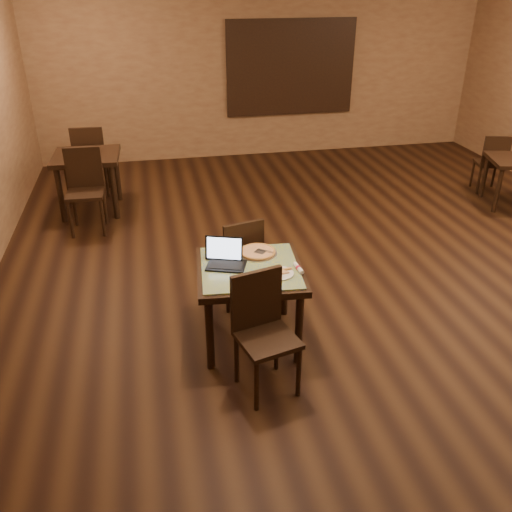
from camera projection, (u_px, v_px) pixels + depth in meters
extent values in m
plane|color=black|center=(359.00, 282.00, 6.00)|extent=(10.00, 10.00, 0.00)
cube|color=#93714A|center=(263.00, 71.00, 9.65)|extent=(8.00, 0.02, 3.00)
cube|color=#26598E|center=(291.00, 68.00, 9.69)|extent=(2.20, 0.04, 1.50)
cube|color=black|center=(291.00, 68.00, 9.67)|extent=(2.34, 0.02, 1.64)
cylinder|color=black|center=(210.00, 334.00, 4.54)|extent=(0.07, 0.07, 0.71)
cylinder|color=black|center=(207.00, 287.00, 5.21)|extent=(0.07, 0.07, 0.71)
cylinder|color=black|center=(299.00, 328.00, 4.61)|extent=(0.07, 0.07, 0.71)
cylinder|color=black|center=(285.00, 283.00, 5.28)|extent=(0.07, 0.07, 0.71)
cube|color=black|center=(250.00, 271.00, 4.74)|extent=(1.00, 1.00, 0.06)
cube|color=#184DA1|center=(250.00, 268.00, 4.73)|extent=(0.91, 0.91, 0.02)
cylinder|color=black|center=(257.00, 386.00, 4.14)|extent=(0.04, 0.04, 0.47)
cylinder|color=black|center=(237.00, 359.00, 4.43)|extent=(0.04, 0.04, 0.47)
cylinder|color=black|center=(299.00, 372.00, 4.28)|extent=(0.04, 0.04, 0.47)
cylinder|color=black|center=(277.00, 346.00, 4.58)|extent=(0.04, 0.04, 0.47)
cube|color=black|center=(267.00, 340.00, 4.24)|extent=(0.53, 0.53, 0.04)
cube|color=black|center=(256.00, 299.00, 4.27)|extent=(0.43, 0.15, 0.50)
cylinder|color=black|center=(245.00, 270.00, 5.79)|extent=(0.04, 0.04, 0.44)
cylinder|color=black|center=(260.00, 285.00, 5.51)|extent=(0.04, 0.04, 0.44)
cylinder|color=black|center=(215.00, 277.00, 5.65)|extent=(0.04, 0.04, 0.44)
cylinder|color=black|center=(228.00, 293.00, 5.37)|extent=(0.04, 0.04, 0.44)
cube|color=black|center=(237.00, 260.00, 5.47)|extent=(0.50, 0.50, 0.04)
cube|color=black|center=(244.00, 245.00, 5.20)|extent=(0.41, 0.14, 0.47)
cube|color=black|center=(226.00, 266.00, 4.73)|extent=(0.39, 0.33, 0.02)
cube|color=black|center=(224.00, 248.00, 4.78)|extent=(0.33, 0.16, 0.22)
cube|color=#C9DCFF|center=(224.00, 248.00, 4.77)|extent=(0.30, 0.14, 0.19)
cylinder|color=white|center=(279.00, 273.00, 4.60)|extent=(0.25, 0.25, 0.01)
cylinder|color=silver|center=(258.00, 253.00, 4.95)|extent=(0.36, 0.36, 0.01)
cylinder|color=beige|center=(258.00, 252.00, 4.95)|extent=(0.32, 0.32, 0.02)
torus|color=#BF803D|center=(258.00, 251.00, 4.94)|extent=(0.33, 0.33, 0.02)
cube|color=silver|center=(260.00, 251.00, 4.93)|extent=(0.23, 0.21, 0.01)
cylinder|color=white|center=(298.00, 268.00, 4.66)|extent=(0.05, 0.17, 0.04)
cylinder|color=#B41635|center=(298.00, 268.00, 4.66)|extent=(0.04, 0.03, 0.04)
cylinder|color=black|center=(498.00, 190.00, 7.63)|extent=(0.07, 0.07, 0.67)
cylinder|color=black|center=(485.00, 176.00, 8.16)|extent=(0.07, 0.07, 0.67)
cylinder|color=black|center=(494.00, 174.00, 8.60)|extent=(0.04, 0.04, 0.42)
cylinder|color=black|center=(501.00, 181.00, 8.30)|extent=(0.04, 0.04, 0.42)
cylinder|color=black|center=(472.00, 174.00, 8.62)|extent=(0.04, 0.04, 0.42)
cylinder|color=black|center=(479.00, 181.00, 8.32)|extent=(0.04, 0.04, 0.42)
cube|color=black|center=(489.00, 163.00, 8.36)|extent=(0.48, 0.48, 0.04)
cube|color=black|center=(496.00, 151.00, 8.09)|extent=(0.39, 0.14, 0.45)
cylinder|color=black|center=(60.00, 195.00, 7.30)|extent=(0.08, 0.08, 0.79)
cylinder|color=black|center=(68.00, 178.00, 7.92)|extent=(0.08, 0.08, 0.79)
cylinder|color=black|center=(114.00, 192.00, 7.40)|extent=(0.08, 0.08, 0.79)
cylinder|color=black|center=(117.00, 175.00, 8.02)|extent=(0.08, 0.08, 0.79)
cube|color=black|center=(86.00, 157.00, 7.47)|extent=(0.92, 0.92, 0.07)
cylinder|color=black|center=(71.00, 220.00, 6.90)|extent=(0.04, 0.04, 0.50)
cylinder|color=black|center=(74.00, 208.00, 7.24)|extent=(0.04, 0.04, 0.50)
cylinder|color=black|center=(103.00, 218.00, 6.96)|extent=(0.04, 0.04, 0.50)
cylinder|color=black|center=(105.00, 206.00, 7.30)|extent=(0.04, 0.04, 0.50)
cube|color=black|center=(85.00, 194.00, 6.97)|extent=(0.48, 0.48, 0.04)
cube|color=black|center=(84.00, 167.00, 7.03)|extent=(0.47, 0.06, 0.53)
cylinder|color=black|center=(108.00, 173.00, 8.55)|extent=(0.04, 0.04, 0.50)
cylinder|color=black|center=(107.00, 181.00, 8.21)|extent=(0.04, 0.04, 0.50)
cylinder|color=black|center=(82.00, 174.00, 8.49)|extent=(0.04, 0.04, 0.50)
cylinder|color=black|center=(79.00, 183.00, 8.15)|extent=(0.04, 0.04, 0.50)
cube|color=black|center=(92.00, 160.00, 8.22)|extent=(0.48, 0.48, 0.04)
cube|color=black|center=(88.00, 146.00, 7.91)|extent=(0.47, 0.06, 0.53)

